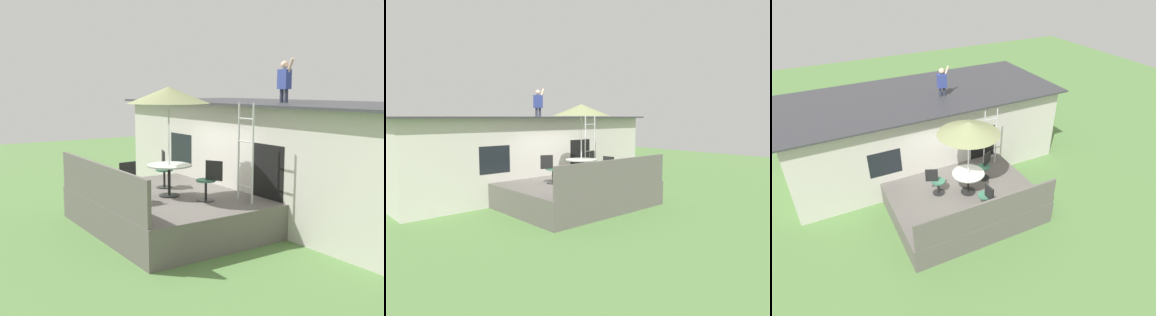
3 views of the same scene
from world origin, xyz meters
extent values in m
plane|color=#567F42|center=(0.00, 0.00, 0.00)|extent=(40.00, 40.00, 0.00)
cube|color=beige|center=(0.00, 3.60, 1.44)|extent=(10.00, 4.00, 2.88)
cube|color=#38383D|center=(0.00, 3.60, 2.91)|extent=(10.50, 4.50, 0.06)
cube|color=black|center=(-2.06, 1.61, 1.55)|extent=(1.10, 0.03, 0.90)
cube|color=black|center=(1.65, 1.61, 1.05)|extent=(1.00, 0.03, 2.00)
cube|color=#605B56|center=(0.00, 0.00, 0.40)|extent=(4.64, 3.67, 0.80)
cube|color=#605B56|center=(0.00, -1.78, 1.25)|extent=(4.54, 0.08, 0.90)
cylinder|color=black|center=(0.16, -0.12, 0.82)|extent=(0.48, 0.48, 0.03)
cylinder|color=black|center=(0.16, -0.12, 1.17)|extent=(0.07, 0.07, 0.71)
cylinder|color=#999E93|center=(0.16, -0.12, 1.53)|extent=(1.04, 1.04, 0.03)
cylinder|color=silver|center=(0.16, -0.12, 2.00)|extent=(0.04, 0.04, 2.40)
cone|color=#8C9360|center=(0.16, -0.12, 3.15)|extent=(1.90, 1.90, 0.38)
cylinder|color=silver|center=(1.35, 0.98, 1.90)|extent=(0.04, 0.04, 2.20)
cylinder|color=silver|center=(1.83, 0.98, 1.90)|extent=(0.04, 0.04, 2.20)
cylinder|color=silver|center=(1.59, 0.98, 1.15)|extent=(0.48, 0.03, 0.03)
cylinder|color=silver|center=(1.59, 0.98, 1.65)|extent=(0.48, 0.03, 0.03)
cylinder|color=silver|center=(1.59, 0.98, 2.15)|extent=(0.48, 0.03, 0.03)
cylinder|color=silver|center=(1.59, 0.98, 2.65)|extent=(0.48, 0.03, 0.03)
cylinder|color=#33384C|center=(0.59, 2.99, 3.11)|extent=(0.10, 0.10, 0.34)
cylinder|color=#33384C|center=(0.75, 2.99, 3.11)|extent=(0.10, 0.10, 0.34)
cube|color=#384799|center=(0.67, 2.99, 3.53)|extent=(0.32, 0.20, 0.50)
sphere|color=beige|center=(0.67, 2.99, 3.89)|extent=(0.20, 0.20, 0.20)
cylinder|color=beige|center=(0.85, 2.99, 3.83)|extent=(0.26, 0.08, 0.44)
cylinder|color=black|center=(-0.73, 0.26, 0.81)|extent=(0.40, 0.40, 0.02)
cylinder|color=black|center=(-0.73, 0.26, 1.03)|extent=(0.06, 0.06, 0.44)
cylinder|color=#33664C|center=(-0.73, 0.26, 1.26)|extent=(0.44, 0.44, 0.04)
cube|color=black|center=(-0.91, 0.34, 1.50)|extent=(0.38, 0.20, 0.44)
cylinder|color=black|center=(1.00, 0.34, 0.81)|extent=(0.40, 0.40, 0.02)
cylinder|color=black|center=(1.00, 0.34, 1.03)|extent=(0.06, 0.06, 0.44)
cylinder|color=#33664C|center=(1.00, 0.34, 1.26)|extent=(0.44, 0.44, 0.04)
cube|color=black|center=(1.17, 0.43, 1.50)|extent=(0.37, 0.23, 0.44)
cylinder|color=black|center=(0.26, -1.04, 0.81)|extent=(0.40, 0.40, 0.02)
cylinder|color=black|center=(0.26, -1.04, 1.03)|extent=(0.06, 0.06, 0.44)
cylinder|color=#33664C|center=(0.26, -1.04, 1.26)|extent=(0.44, 0.44, 0.04)
cube|color=black|center=(0.28, -1.24, 1.50)|extent=(0.08, 0.40, 0.44)
camera|label=1|loc=(9.44, -5.62, 3.29)|focal=43.98mm
camera|label=2|loc=(-7.80, -8.93, 2.94)|focal=34.07mm
camera|label=3|loc=(-3.92, -7.99, 7.63)|focal=31.66mm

